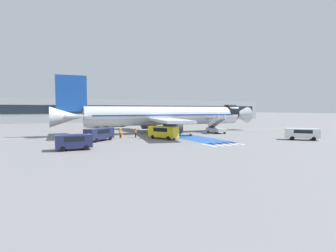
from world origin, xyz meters
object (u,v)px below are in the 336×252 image
at_px(ground_crew_0, 136,132).
at_px(boarding_stairs_forward, 216,128).
at_px(service_van_0, 74,141).
at_px(fuel_tanker, 109,121).
at_px(ground_crew_2, 178,129).
at_px(terminal_building, 136,110).
at_px(ground_crew_1, 161,131).
at_px(traffic_cone_0, 122,135).
at_px(service_van_1, 163,131).
at_px(airliner, 164,116).
at_px(baggage_cart, 185,134).
at_px(ground_crew_3, 120,132).
at_px(service_van_2, 99,133).
at_px(service_van_3, 302,133).

bearing_deg(ground_crew_0, boarding_stairs_forward, 131.73).
bearing_deg(service_van_0, fuel_tanker, -17.43).
bearing_deg(ground_crew_2, terminal_building, 82.48).
xyz_separation_m(ground_crew_1, traffic_cone_0, (-7.15, 1.45, -0.68)).
relative_size(boarding_stairs_forward, ground_crew_0, 3.09).
distance_m(service_van_0, service_van_1, 15.98).
bearing_deg(airliner, baggage_cart, 11.68).
distance_m(ground_crew_2, terminal_building, 63.24).
bearing_deg(service_van_0, terminal_building, -22.73).
relative_size(ground_crew_0, ground_crew_3, 1.01).
distance_m(service_van_2, ground_crew_1, 12.26).
height_order(service_van_3, traffic_cone_0, service_van_3).
bearing_deg(fuel_tanker, terminal_building, 147.53).
bearing_deg(ground_crew_2, service_van_3, -48.54).
xyz_separation_m(airliner, boarding_stairs_forward, (9.64, -4.93, -2.59)).
relative_size(fuel_tanker, terminal_building, 0.08).
xyz_separation_m(service_van_1, baggage_cart, (5.85, 3.03, -1.00)).
relative_size(service_van_2, ground_crew_3, 3.04).
relative_size(baggage_cart, ground_crew_2, 1.59).
bearing_deg(service_van_0, service_van_3, -96.88).
height_order(ground_crew_3, traffic_cone_0, ground_crew_3).
distance_m(baggage_cart, ground_crew_3, 12.08).
distance_m(fuel_tanker, service_van_1, 33.52).
distance_m(airliner, service_van_2, 17.18).
relative_size(boarding_stairs_forward, traffic_cone_0, 8.33).
height_order(service_van_1, terminal_building, terminal_building).
bearing_deg(ground_crew_1, ground_crew_3, 57.11).
bearing_deg(terminal_building, service_van_0, -114.08).
xyz_separation_m(service_van_3, traffic_cone_0, (-25.07, 17.09, -0.80)).
height_order(service_van_0, terminal_building, terminal_building).
bearing_deg(service_van_2, boarding_stairs_forward, 59.47).
distance_m(service_van_0, ground_crew_3, 13.49).
relative_size(service_van_3, ground_crew_2, 2.63).
xyz_separation_m(ground_crew_1, terminal_building, (16.73, 63.80, 3.45)).
relative_size(airliner, fuel_tanker, 4.09).
bearing_deg(service_van_2, ground_crew_0, 69.82).
bearing_deg(terminal_building, boarding_stairs_forward, -93.66).
distance_m(airliner, boarding_stairs_forward, 11.14).
bearing_deg(traffic_cone_0, ground_crew_0, -48.79).
distance_m(service_van_3, ground_crew_3, 30.01).
xyz_separation_m(service_van_1, ground_crew_0, (-3.54, 3.94, -0.27)).
distance_m(baggage_cart, ground_crew_2, 3.57).
xyz_separation_m(service_van_1, ground_crew_1, (1.74, 4.64, -0.26)).
relative_size(service_van_3, ground_crew_0, 2.87).
distance_m(service_van_1, ground_crew_2, 8.93).
bearing_deg(fuel_tanker, baggage_cart, 10.44).
height_order(boarding_stairs_forward, traffic_cone_0, boarding_stairs_forward).
xyz_separation_m(service_van_0, ground_crew_1, (16.54, 10.66, -0.13)).
bearing_deg(service_van_1, boarding_stairs_forward, 169.50).
xyz_separation_m(ground_crew_1, ground_crew_2, (4.38, 1.86, 0.09)).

